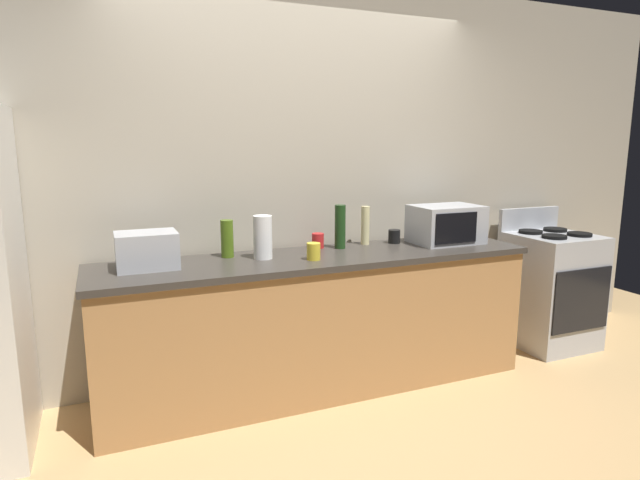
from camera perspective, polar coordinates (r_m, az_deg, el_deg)
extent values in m
plane|color=tan|center=(3.37, 2.77, -18.19)|extent=(8.00, 8.00, 0.00)
cube|color=#B2A893|center=(3.71, -2.47, 6.40)|extent=(6.40, 0.10, 2.70)
cube|color=#B27F4C|center=(3.52, 0.00, -9.16)|extent=(2.80, 0.60, 0.86)
cube|color=#38332D|center=(3.40, 0.00, -1.99)|extent=(2.84, 0.64, 0.04)
cube|color=#B7BABF|center=(4.64, 23.54, -4.94)|extent=(0.60, 0.60, 0.90)
cube|color=black|center=(4.44, 26.37, -5.83)|extent=(0.55, 0.02, 0.48)
cube|color=#B7BABF|center=(4.72, 21.58, 2.17)|extent=(0.60, 0.04, 0.18)
cylinder|color=black|center=(4.37, 23.93, 0.33)|extent=(0.18, 0.18, 0.02)
cylinder|color=black|center=(4.56, 26.18, 0.55)|extent=(0.18, 0.18, 0.02)
cylinder|color=black|center=(4.53, 21.74, 0.83)|extent=(0.18, 0.18, 0.02)
cylinder|color=black|center=(4.72, 24.00, 1.02)|extent=(0.18, 0.18, 0.02)
cube|color=#B7BABF|center=(3.90, 13.40, 1.67)|extent=(0.48, 0.34, 0.27)
cube|color=black|center=(3.74, 14.47, 1.25)|extent=(0.34, 0.01, 0.21)
cube|color=#B7BABF|center=(3.19, -18.16, -1.07)|extent=(0.34, 0.26, 0.21)
cylinder|color=white|center=(3.29, -6.19, 0.30)|extent=(0.12, 0.12, 0.27)
cylinder|color=#1E3F19|center=(3.59, 2.18, 1.44)|extent=(0.07, 0.07, 0.30)
cylinder|color=beige|center=(3.75, 4.89, 1.58)|extent=(0.06, 0.06, 0.27)
cylinder|color=#4C6B19|center=(3.37, -9.97, 0.14)|extent=(0.08, 0.08, 0.24)
cylinder|color=red|center=(3.62, -0.23, -0.07)|extent=(0.08, 0.08, 0.10)
cylinder|color=black|center=(3.83, 8.00, 0.38)|extent=(0.08, 0.08, 0.10)
cylinder|color=yellow|center=(3.25, -0.70, -1.24)|extent=(0.08, 0.08, 0.11)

